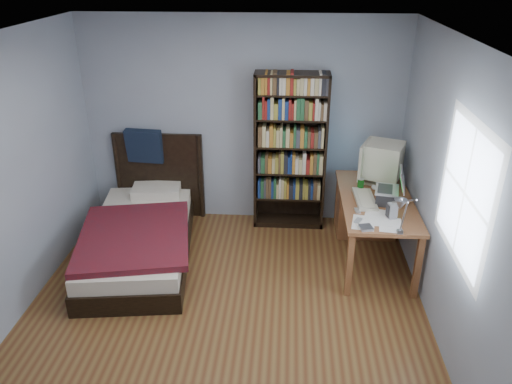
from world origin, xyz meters
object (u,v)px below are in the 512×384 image
desk (368,207)px  soda_can (361,185)px  keyboard (365,199)px  bookshelf (290,152)px  bed (142,233)px  desk_lamp (401,207)px  laptop (388,193)px  crt_monitor (381,161)px  speaker (392,211)px

desk → soda_can: soda_can is taller
keyboard → bookshelf: 1.15m
soda_can → bed: bearing=-173.5°
desk_lamp → bed: (-2.56, 0.98, -0.91)m
desk → bed: size_ratio=0.68×
laptop → desk_lamp: (-0.10, -0.96, 0.33)m
crt_monitor → laptop: 0.52m
crt_monitor → soda_can: size_ratio=4.26×
bookshelf → desk: bearing=-19.2°
bed → keyboard: bearing=0.1°
desk_lamp → speaker: desk_lamp is taller
keyboard → bed: bearing=178.1°
soda_can → bed: (-2.41, -0.28, -0.54)m
desk_lamp → bed: bearing=159.0°
laptop → soda_can: bearing=129.8°
crt_monitor → keyboard: bearing=-114.4°
crt_monitor → keyboard: 0.58m
bed → crt_monitor: bearing=10.3°
keyboard → speaker: (0.21, -0.37, 0.06)m
bookshelf → desk_lamp: bearing=-62.6°
desk_lamp → keyboard: 1.08m
crt_monitor → speaker: size_ratio=3.42×
desk → bookshelf: 1.12m
speaker → bookshelf: bookshelf is taller
bookshelf → keyboard: bearing=-45.3°
desk → laptop: size_ratio=4.02×
desk → crt_monitor: (0.08, -0.01, 0.59)m
speaker → bed: 2.72m
desk → bookshelf: bookshelf is taller
soda_can → bed: size_ratio=0.06×
crt_monitor → desk_lamp: desk_lamp is taller
speaker → soda_can: size_ratio=1.25×
desk → crt_monitor: crt_monitor is taller
keyboard → bookshelf: (-0.79, 0.80, 0.20)m
speaker → bookshelf: (-1.01, 1.17, 0.14)m
soda_can → bookshelf: bookshelf is taller
desk → soda_can: bearing=-125.3°
soda_can → bookshelf: (-0.78, 0.53, 0.15)m
laptop → keyboard: (-0.23, 0.02, -0.09)m
crt_monitor → bed: (-2.64, -0.48, -0.75)m
crt_monitor → soda_can: crt_monitor is taller
crt_monitor → bookshelf: 1.06m
keyboard → speaker: bearing=-62.3°
speaker → bed: bed is taller
laptop → bookshelf: (-1.02, 0.83, 0.11)m
soda_can → desk: bearing=54.7°
crt_monitor → bed: crt_monitor is taller
crt_monitor → speaker: crt_monitor is taller
desk_lamp → soda_can: desk_lamp is taller
keyboard → bookshelf: bookshelf is taller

